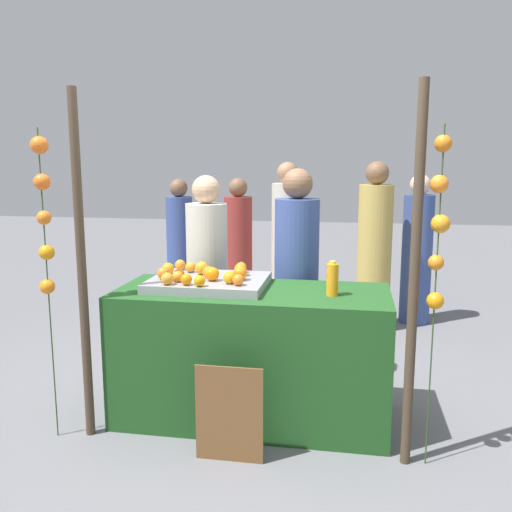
% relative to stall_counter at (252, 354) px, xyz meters
% --- Properties ---
extents(ground_plane, '(24.00, 24.00, 0.00)m').
position_rel_stall_counter_xyz_m(ground_plane, '(0.00, 0.00, -0.44)').
color(ground_plane, slate).
extents(stall_counter, '(1.78, 0.74, 0.88)m').
position_rel_stall_counter_xyz_m(stall_counter, '(0.00, 0.00, 0.00)').
color(stall_counter, '#1E4C1E').
rests_on(stall_counter, ground_plane).
extents(orange_tray, '(0.76, 0.59, 0.06)m').
position_rel_stall_counter_xyz_m(orange_tray, '(-0.30, 0.04, 0.47)').
color(orange_tray, gray).
rests_on(orange_tray, stall_counter).
extents(orange_0, '(0.07, 0.07, 0.07)m').
position_rel_stall_counter_xyz_m(orange_0, '(-0.39, -0.18, 0.54)').
color(orange_0, orange).
rests_on(orange_0, orange_tray).
extents(orange_1, '(0.07, 0.07, 0.07)m').
position_rel_stall_counter_xyz_m(orange_1, '(-0.06, -0.14, 0.54)').
color(orange_1, orange).
rests_on(orange_1, orange_tray).
extents(orange_2, '(0.07, 0.07, 0.07)m').
position_rel_stall_counter_xyz_m(orange_2, '(-0.47, -0.11, 0.54)').
color(orange_2, orange).
rests_on(orange_2, orange_tray).
extents(orange_3, '(0.08, 0.08, 0.08)m').
position_rel_stall_counter_xyz_m(orange_3, '(-0.59, -0.05, 0.54)').
color(orange_3, orange).
rests_on(orange_3, orange_tray).
extents(orange_4, '(0.09, 0.09, 0.09)m').
position_rel_stall_counter_xyz_m(orange_4, '(-0.08, 0.01, 0.54)').
color(orange_4, orange).
rests_on(orange_4, orange_tray).
extents(orange_5, '(0.07, 0.07, 0.07)m').
position_rel_stall_counter_xyz_m(orange_5, '(-0.57, 0.27, 0.54)').
color(orange_5, orange).
rests_on(orange_5, orange_tray).
extents(orange_6, '(0.09, 0.09, 0.09)m').
position_rel_stall_counter_xyz_m(orange_6, '(-0.38, 0.15, 0.54)').
color(orange_6, orange).
rests_on(orange_6, orange_tray).
extents(orange_7, '(0.07, 0.07, 0.07)m').
position_rel_stall_counter_xyz_m(orange_7, '(-0.29, -0.21, 0.54)').
color(orange_7, orange).
rests_on(orange_7, orange_tray).
extents(orange_8, '(0.09, 0.09, 0.09)m').
position_rel_stall_counter_xyz_m(orange_8, '(-0.26, -0.04, 0.54)').
color(orange_8, orange).
rests_on(orange_8, orange_tray).
extents(orange_9, '(0.08, 0.08, 0.08)m').
position_rel_stall_counter_xyz_m(orange_9, '(-0.51, -0.20, 0.54)').
color(orange_9, orange).
rests_on(orange_9, orange_tray).
extents(orange_10, '(0.08, 0.08, 0.08)m').
position_rel_stall_counter_xyz_m(orange_10, '(-0.31, 0.05, 0.54)').
color(orange_10, orange).
rests_on(orange_10, orange_tray).
extents(orange_11, '(0.09, 0.09, 0.09)m').
position_rel_stall_counter_xyz_m(orange_11, '(-0.11, 0.16, 0.54)').
color(orange_11, orange).
rests_on(orange_11, orange_tray).
extents(orange_12, '(0.08, 0.08, 0.08)m').
position_rel_stall_counter_xyz_m(orange_12, '(-0.60, 0.10, 0.54)').
color(orange_12, orange).
rests_on(orange_12, orange_tray).
extents(orange_13, '(0.07, 0.07, 0.07)m').
position_rel_stall_counter_xyz_m(orange_13, '(-0.47, 0.20, 0.54)').
color(orange_13, orange).
rests_on(orange_13, orange_tray).
extents(orange_14, '(0.08, 0.08, 0.08)m').
position_rel_stall_counter_xyz_m(orange_14, '(-0.13, -0.10, 0.54)').
color(orange_14, orange).
rests_on(orange_14, orange_tray).
extents(orange_15, '(0.07, 0.07, 0.07)m').
position_rel_stall_counter_xyz_m(orange_15, '(-0.48, -0.05, 0.54)').
color(orange_15, orange).
rests_on(orange_15, orange_tray).
extents(orange_16, '(0.07, 0.07, 0.07)m').
position_rel_stall_counter_xyz_m(orange_16, '(-0.12, 0.26, 0.54)').
color(orange_16, orange).
rests_on(orange_16, orange_tray).
extents(juice_bottle, '(0.07, 0.07, 0.22)m').
position_rel_stall_counter_xyz_m(juice_bottle, '(0.52, -0.06, 0.54)').
color(juice_bottle, orange).
rests_on(juice_bottle, stall_counter).
extents(chalkboard_sign, '(0.39, 0.03, 0.58)m').
position_rel_stall_counter_xyz_m(chalkboard_sign, '(-0.03, -0.56, -0.16)').
color(chalkboard_sign, brown).
rests_on(chalkboard_sign, ground_plane).
extents(vendor_left, '(0.32, 0.32, 1.60)m').
position_rel_stall_counter_xyz_m(vendor_left, '(-0.48, 0.65, 0.31)').
color(vendor_left, beige).
rests_on(vendor_left, ground_plane).
extents(vendor_right, '(0.33, 0.33, 1.66)m').
position_rel_stall_counter_xyz_m(vendor_right, '(0.23, 0.61, 0.33)').
color(vendor_right, '#384C8C').
rests_on(vendor_right, ground_plane).
extents(crowd_person_0, '(0.31, 0.31, 1.53)m').
position_rel_stall_counter_xyz_m(crowd_person_0, '(-0.60, 2.43, 0.27)').
color(crowd_person_0, maroon).
rests_on(crowd_person_0, ground_plane).
extents(crowd_person_1, '(0.34, 0.34, 1.71)m').
position_rel_stall_counter_xyz_m(crowd_person_1, '(0.86, 2.14, 0.35)').
color(crowd_person_1, tan).
rests_on(crowd_person_1, ground_plane).
extents(crowd_person_2, '(0.30, 0.30, 1.51)m').
position_rel_stall_counter_xyz_m(crowd_person_2, '(-1.31, 2.55, 0.26)').
color(crowd_person_2, '#384C8C').
rests_on(crowd_person_2, ground_plane).
extents(crowd_person_3, '(0.32, 0.32, 1.57)m').
position_rel_stall_counter_xyz_m(crowd_person_3, '(1.31, 2.46, 0.29)').
color(crowd_person_3, '#384C8C').
rests_on(crowd_person_3, ground_plane).
extents(crowd_person_4, '(0.34, 0.34, 1.70)m').
position_rel_stall_counter_xyz_m(crowd_person_4, '(-0.07, 2.53, 0.35)').
color(crowd_person_4, beige).
rests_on(crowd_person_4, ground_plane).
extents(canopy_post_left, '(0.06, 0.06, 2.13)m').
position_rel_stall_counter_xyz_m(canopy_post_left, '(-0.97, -0.41, 0.62)').
color(canopy_post_left, '#473828').
rests_on(canopy_post_left, ground_plane).
extents(canopy_post_right, '(0.06, 0.06, 2.13)m').
position_rel_stall_counter_xyz_m(canopy_post_right, '(0.97, -0.41, 0.62)').
color(canopy_post_right, '#473828').
rests_on(canopy_post_right, ground_plane).
extents(garland_strand_left, '(0.11, 0.11, 1.90)m').
position_rel_stall_counter_xyz_m(garland_strand_left, '(-1.16, -0.47, 0.97)').
color(garland_strand_left, '#2D4C23').
rests_on(garland_strand_left, ground_plane).
extents(garland_strand_right, '(0.12, 0.11, 1.90)m').
position_rel_stall_counter_xyz_m(garland_strand_right, '(1.08, -0.40, 0.94)').
color(garland_strand_right, '#2D4C23').
rests_on(garland_strand_right, ground_plane).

